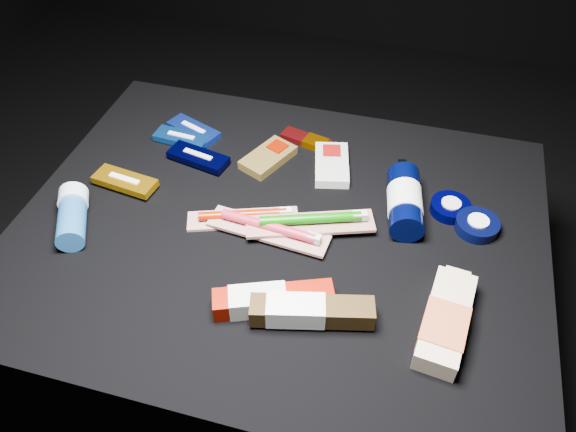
% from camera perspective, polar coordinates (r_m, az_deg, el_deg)
% --- Properties ---
extents(ground, '(3.00, 3.00, 0.00)m').
position_cam_1_polar(ground, '(1.37, -0.73, -12.66)').
color(ground, black).
rests_on(ground, ground).
extents(cloth_table, '(0.98, 0.78, 0.40)m').
position_cam_1_polar(cloth_table, '(1.20, -0.82, -7.59)').
color(cloth_table, black).
rests_on(cloth_table, ground).
extents(luna_bar_0, '(0.13, 0.09, 0.02)m').
position_cam_1_polar(luna_bar_0, '(1.28, -9.55, 8.61)').
color(luna_bar_0, '#132FA3').
rests_on(luna_bar_0, cloth_table).
extents(luna_bar_1, '(0.12, 0.05, 0.02)m').
position_cam_1_polar(luna_bar_1, '(1.26, -10.76, 7.80)').
color(luna_bar_1, '#0E4091').
rests_on(luna_bar_1, cloth_table).
extents(luna_bar_2, '(0.14, 0.07, 0.02)m').
position_cam_1_polar(luna_bar_2, '(1.20, -9.10, 5.92)').
color(luna_bar_2, black).
rests_on(luna_bar_2, cloth_table).
extents(luna_bar_3, '(0.13, 0.07, 0.02)m').
position_cam_1_polar(luna_bar_3, '(1.17, -16.23, 3.41)').
color(luna_bar_3, '#BF800A').
rests_on(luna_bar_3, cloth_table).
extents(clif_bar_0, '(0.11, 0.13, 0.02)m').
position_cam_1_polar(clif_bar_0, '(1.19, -1.88, 6.08)').
color(clif_bar_0, '#54411B').
rests_on(clif_bar_0, cloth_table).
extents(clif_bar_1, '(0.09, 0.14, 0.02)m').
position_cam_1_polar(clif_bar_1, '(1.17, 4.46, 5.39)').
color(clif_bar_1, beige).
rests_on(clif_bar_1, cloth_table).
extents(power_bar, '(0.12, 0.06, 0.01)m').
position_cam_1_polar(power_bar, '(1.23, 2.27, 7.61)').
color(power_bar, maroon).
rests_on(power_bar, cloth_table).
extents(lotion_bottle, '(0.09, 0.20, 0.06)m').
position_cam_1_polar(lotion_bottle, '(1.08, 11.78, 1.52)').
color(lotion_bottle, black).
rests_on(lotion_bottle, cloth_table).
extents(cream_tin_upper, '(0.08, 0.08, 0.02)m').
position_cam_1_polar(cream_tin_upper, '(1.12, 16.16, 0.85)').
color(cream_tin_upper, black).
rests_on(cream_tin_upper, cloth_table).
extents(cream_tin_lower, '(0.08, 0.08, 0.02)m').
position_cam_1_polar(cream_tin_lower, '(1.09, 18.66, -0.88)').
color(cream_tin_lower, black).
rests_on(cream_tin_lower, cloth_table).
extents(bodywash_bottle, '(0.09, 0.20, 0.04)m').
position_cam_1_polar(bodywash_bottle, '(0.93, 15.67, -10.36)').
color(bodywash_bottle, beige).
rests_on(bodywash_bottle, cloth_table).
extents(deodorant_stick, '(0.11, 0.14, 0.06)m').
position_cam_1_polar(deodorant_stick, '(1.11, -21.07, 0.03)').
color(deodorant_stick, '#1C4F86').
rests_on(deodorant_stick, cloth_table).
extents(toothbrush_pack_0, '(0.21, 0.12, 0.02)m').
position_cam_1_polar(toothbrush_pack_0, '(1.06, -4.45, -0.07)').
color(toothbrush_pack_0, beige).
rests_on(toothbrush_pack_0, cloth_table).
extents(toothbrush_pack_1, '(0.23, 0.07, 0.03)m').
position_cam_1_polar(toothbrush_pack_1, '(1.02, -1.86, -1.34)').
color(toothbrush_pack_1, '#BAB3AE').
rests_on(toothbrush_pack_1, cloth_table).
extents(toothbrush_pack_2, '(0.24, 0.13, 0.03)m').
position_cam_1_polar(toothbrush_pack_2, '(1.03, 2.45, -0.56)').
color(toothbrush_pack_2, '#A79F9B').
rests_on(toothbrush_pack_2, cloth_table).
extents(toothpaste_carton_red, '(0.20, 0.11, 0.04)m').
position_cam_1_polar(toothpaste_carton_red, '(0.92, -2.05, -8.56)').
color(toothpaste_carton_red, '#800C00').
rests_on(toothpaste_carton_red, cloth_table).
extents(toothpaste_carton_green, '(0.20, 0.09, 0.04)m').
position_cam_1_polar(toothpaste_carton_green, '(0.90, 1.86, -9.63)').
color(toothpaste_carton_green, '#31200B').
rests_on(toothpaste_carton_green, cloth_table).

